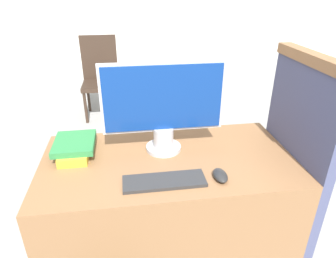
% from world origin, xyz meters
% --- Properties ---
extents(desk, '(1.26, 0.66, 0.78)m').
position_xyz_m(desk, '(0.00, 0.33, 0.39)').
color(desk, '#8C603D').
rests_on(desk, ground_plane).
extents(carrel_divider, '(0.07, 0.57, 1.29)m').
position_xyz_m(carrel_divider, '(0.65, 0.28, 0.65)').
color(carrel_divider, '#474C70').
rests_on(carrel_divider, ground_plane).
extents(monitor, '(0.61, 0.18, 0.47)m').
position_xyz_m(monitor, '(-0.01, 0.42, 1.02)').
color(monitor, '#B7B7BC').
rests_on(monitor, desk).
extents(keyboard, '(0.36, 0.12, 0.02)m').
position_xyz_m(keyboard, '(-0.05, 0.13, 0.79)').
color(keyboard, '#2D2D2D').
rests_on(keyboard, desk).
extents(mouse, '(0.06, 0.11, 0.03)m').
position_xyz_m(mouse, '(0.21, 0.13, 0.79)').
color(mouse, '#262626').
rests_on(mouse, desk).
extents(book_stack, '(0.20, 0.27, 0.07)m').
position_xyz_m(book_stack, '(-0.46, 0.45, 0.82)').
color(book_stack, gold).
rests_on(book_stack, desk).
extents(far_chair, '(0.44, 0.44, 0.98)m').
position_xyz_m(far_chair, '(-0.49, 2.81, 0.53)').
color(far_chair, '#38281E').
rests_on(far_chair, ground_plane).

